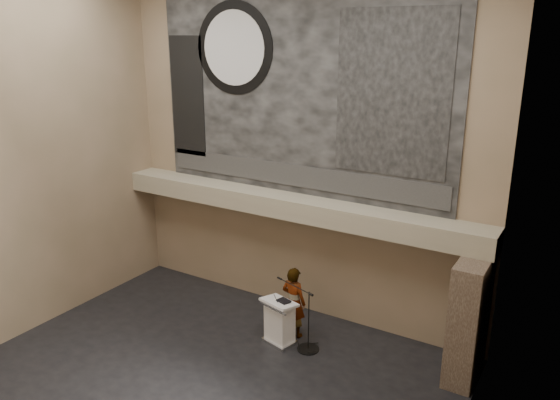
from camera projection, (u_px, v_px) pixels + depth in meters
The scene contains 19 objects.
floor at pixel (201, 383), 11.52m from camera, with size 10.00×10.00×0.00m, color black.
wall_back at pixel (297, 151), 13.52m from camera, with size 10.00×0.02×8.50m, color #78674C.
wall_left at pixel (27, 159), 12.76m from camera, with size 0.02×8.00×8.50m, color #78674C.
wall_right at pixel (461, 240), 7.77m from camera, with size 0.02×8.00×8.50m, color #78674C.
soffit at pixel (288, 206), 13.58m from camera, with size 10.00×0.80×0.50m, color gray.
sprinkler_left at pixel (235, 206), 14.42m from camera, with size 0.04×0.04×0.06m, color #B2893D.
sprinkler_right at pixel (357, 231), 12.67m from camera, with size 0.04×0.04×0.06m, color #B2893D.
banner at pixel (297, 92), 13.07m from camera, with size 8.00×0.05×5.00m, color black.
banner_text_strip at pixel (295, 176), 13.64m from camera, with size 7.76×0.02×0.55m, color #2D2D2D.
banner_clock_rim at pixel (234, 48), 13.64m from camera, with size 2.30×2.30×0.02m, color black.
banner_clock_face at pixel (234, 48), 13.62m from camera, with size 1.84×1.84×0.02m, color silver.
banner_building_print at pixel (392, 94), 11.81m from camera, with size 2.60×0.02×3.60m, color black.
banner_brick_print at pixel (188, 97), 14.82m from camera, with size 1.10×0.02×3.20m, color black.
stone_pier at pixel (469, 320), 11.36m from camera, with size 0.60×1.40×2.70m, color #423429.
lectern at pixel (280, 322), 12.86m from camera, with size 0.92×0.75×1.14m.
binder at pixel (284, 301), 12.65m from camera, with size 0.29×0.23×0.04m, color black.
papers at pixel (277, 300), 12.71m from camera, with size 0.20×0.28×0.01m, color silver.
speaker_person at pixel (294, 302), 13.10m from camera, with size 0.65×0.42×1.77m, color white.
mic_stand at pixel (307, 341), 12.69m from camera, with size 1.30×0.61×1.48m.
Camera 1 is at (6.59, -7.53, 7.10)m, focal length 35.00 mm.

